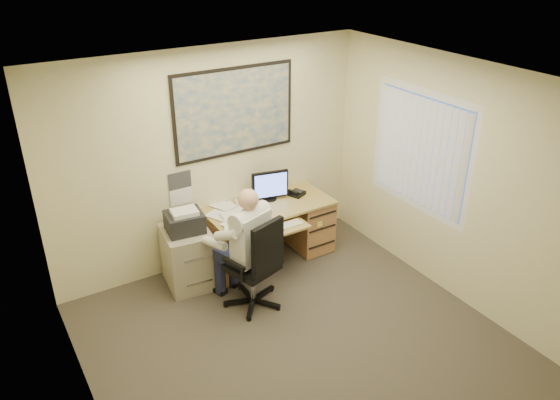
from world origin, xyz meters
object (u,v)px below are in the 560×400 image
desk (290,220)px  office_chair (253,281)px  filing_cabinet (187,252)px  person (250,248)px

desk → office_chair: bearing=-140.7°
filing_cabinet → person: size_ratio=0.70×
desk → filing_cabinet: (-1.45, -0.02, -0.02)m
person → filing_cabinet: bearing=104.2°
filing_cabinet → person: (0.46, -0.72, 0.28)m
office_chair → person: person is taller
office_chair → desk: bearing=22.1°
office_chair → person: size_ratio=0.79×
desk → person: bearing=-143.2°
filing_cabinet → office_chair: size_ratio=0.89×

